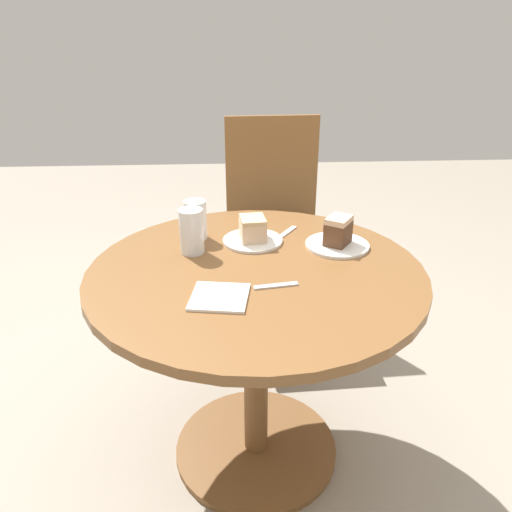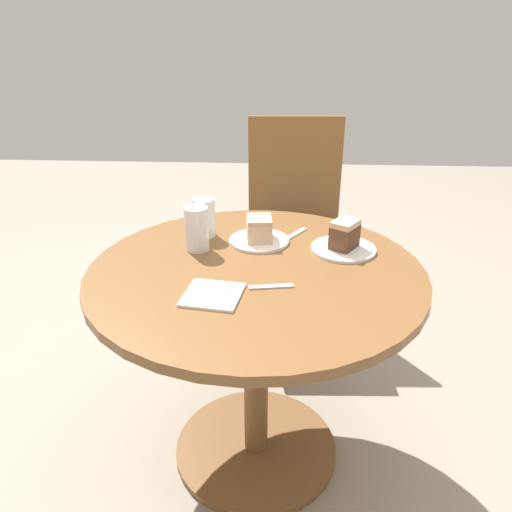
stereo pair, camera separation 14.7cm
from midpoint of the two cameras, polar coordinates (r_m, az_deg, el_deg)
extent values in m
plane|color=gray|center=(1.93, 2.34, -21.31)|extent=(8.00, 8.00, 0.00)
cylinder|color=brown|center=(1.92, 2.34, -21.05)|extent=(0.57, 0.57, 0.03)
cylinder|color=brown|center=(1.69, 2.56, -12.75)|extent=(0.08, 0.08, 0.68)
cylinder|color=brown|center=(1.49, 2.82, -1.97)|extent=(1.01, 1.01, 0.03)
cylinder|color=brown|center=(2.26, 1.11, -6.17)|extent=(0.04, 0.04, 0.45)
cylinder|color=brown|center=(2.31, 11.68, -6.11)|extent=(0.04, 0.04, 0.45)
cylinder|color=brown|center=(2.58, 1.06, -1.90)|extent=(0.04, 0.04, 0.45)
cylinder|color=brown|center=(2.62, 10.30, -1.91)|extent=(0.04, 0.04, 0.45)
cube|color=#2D3342|center=(2.33, 6.31, 1.18)|extent=(0.48, 0.43, 0.03)
cube|color=brown|center=(2.41, 6.22, 9.25)|extent=(0.44, 0.04, 0.54)
cylinder|color=silver|center=(1.66, 3.04, 1.73)|extent=(0.20, 0.20, 0.01)
cylinder|color=silver|center=(1.64, 12.52, 0.75)|extent=(0.21, 0.21, 0.01)
cube|color=beige|center=(1.65, 3.07, 2.86)|extent=(0.09, 0.10, 0.06)
cube|color=tan|center=(1.64, 3.10, 4.11)|extent=(0.09, 0.10, 0.02)
cube|color=brown|center=(1.62, 12.65, 2.10)|extent=(0.11, 0.11, 0.07)
cube|color=beige|center=(1.61, 12.81, 3.61)|extent=(0.10, 0.11, 0.02)
cylinder|color=beige|center=(1.60, -4.14, 2.18)|extent=(0.07, 0.07, 0.09)
cylinder|color=white|center=(1.58, -4.17, 3.08)|extent=(0.08, 0.08, 0.14)
cylinder|color=silver|center=(1.70, -3.45, 3.55)|extent=(0.06, 0.06, 0.08)
cylinder|color=white|center=(1.69, -3.48, 4.35)|extent=(0.07, 0.07, 0.13)
cube|color=white|center=(1.34, -1.85, -4.54)|extent=(0.17, 0.17, 0.01)
cube|color=silver|center=(1.72, 6.69, 2.31)|extent=(0.10, 0.14, 0.00)
cube|color=silver|center=(1.38, 4.82, -3.58)|extent=(0.13, 0.04, 0.00)
camera|label=1|loc=(0.07, -87.14, 1.35)|focal=35.00mm
camera|label=2|loc=(0.07, 92.86, -1.35)|focal=35.00mm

